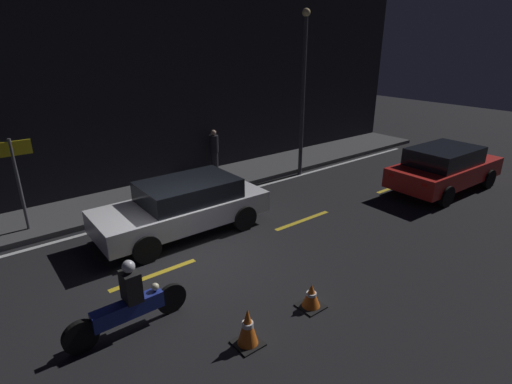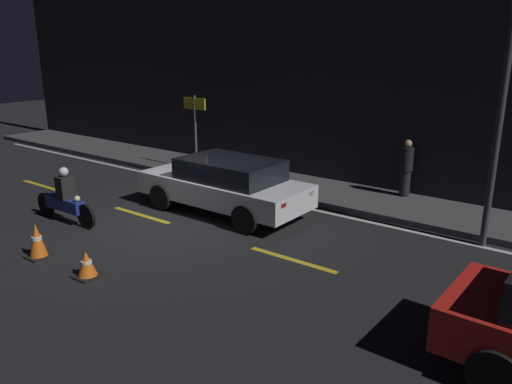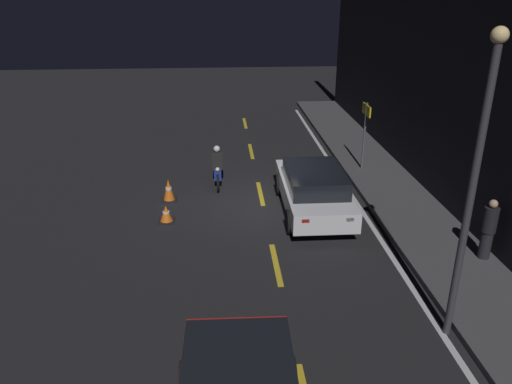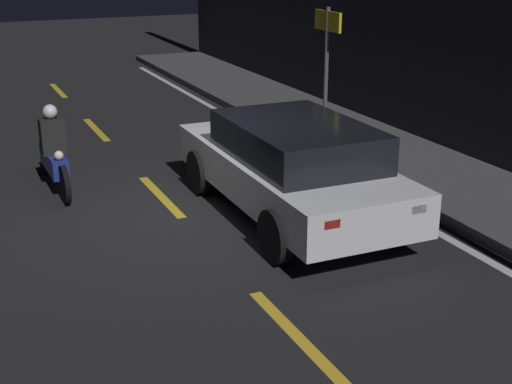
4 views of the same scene
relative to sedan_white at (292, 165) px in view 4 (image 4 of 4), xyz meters
The scene contains 10 objects.
ground_plane 1.72m from the sedan_white, 111.49° to the right, with size 56.00×56.00×0.00m, color black.
raised_curb 3.00m from the sedan_white, 101.18° to the left, with size 28.00×2.19×0.16m.
lane_dash_a 10.69m from the sedan_white, behind, with size 2.00×0.14×0.01m.
lane_dash_b 6.28m from the sedan_white, 166.67° to the right, with size 2.00×0.14×0.01m.
lane_dash_c 2.26m from the sedan_white, 137.46° to the right, with size 2.00×0.14×0.01m.
lane_dash_d 3.35m from the sedan_white, 26.09° to the right, with size 2.00×0.14×0.01m.
lane_solid_kerb 1.79m from the sedan_white, 110.46° to the left, with size 25.20×0.14×0.01m.
sedan_white is the anchor object (origin of this frame).
motorcycle 3.88m from the sedan_white, 133.04° to the right, with size 2.21×0.36×1.36m.
shop_sign 4.22m from the sedan_white, 143.75° to the left, with size 0.90×0.08×2.40m.
Camera 4 is at (8.97, -2.93, 3.71)m, focal length 50.00 mm.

